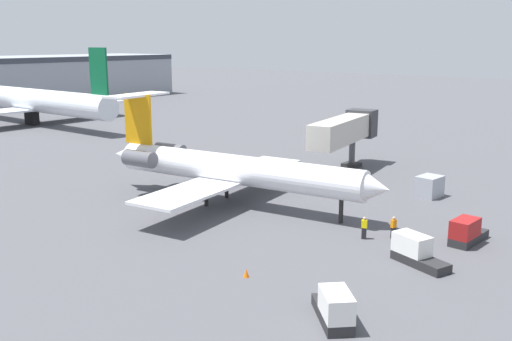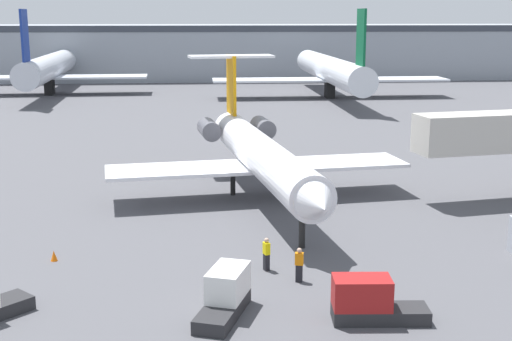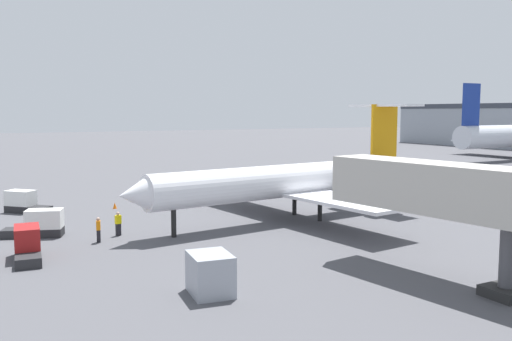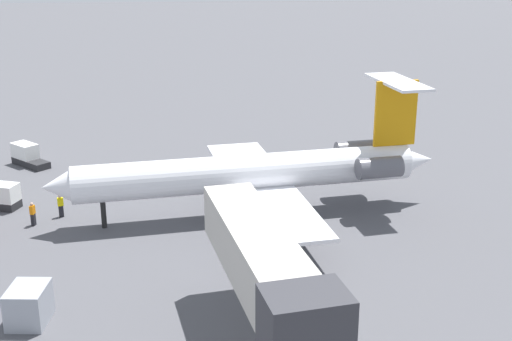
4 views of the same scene
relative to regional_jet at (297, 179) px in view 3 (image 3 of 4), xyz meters
name	(u,v)px [view 3 (image 3 of 4)]	position (x,y,z in m)	size (l,w,h in m)	color
ground_plane	(262,214)	(-3.43, -1.34, -3.35)	(400.00, 400.00, 0.10)	#4C4C51
regional_jet	(297,179)	(0.00, 0.00, 0.00)	(21.21, 28.32, 9.32)	white
jet_bridge	(471,194)	(18.49, -1.58, 1.35)	(14.61, 5.19, 6.36)	#B7B2A8
ground_crew_marshaller	(98,230)	(0.53, -15.87, -2.44)	(0.45, 0.35, 1.69)	black
ground_crew_loader	(118,224)	(-0.87, -14.22, -2.44)	(0.37, 0.46, 1.69)	black
baggage_tug_lead	(39,225)	(-3.12, -19.15, -2.46)	(2.67, 4.24, 1.90)	#262628
baggage_tug_trailing	(24,203)	(-13.55, -19.27, -2.46)	(3.83, 3.81, 1.90)	#262628
baggage_tug_spare	(27,245)	(2.82, -20.45, -2.46)	(4.09, 1.70, 1.90)	#262628
cargo_container_uld	(210,274)	(13.55, -13.32, -2.32)	(2.57, 2.14, 1.96)	#999EA8
traffic_cone_near	(115,206)	(-11.73, -11.91, -3.02)	(0.36, 0.36, 0.55)	orange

